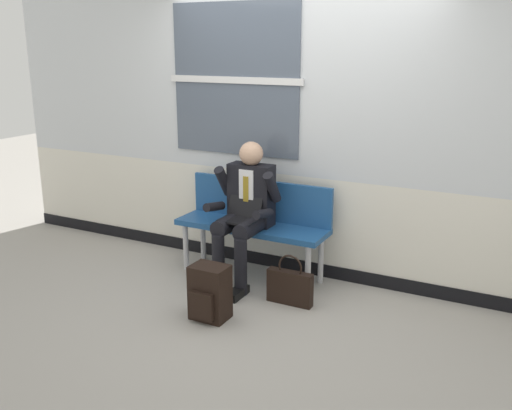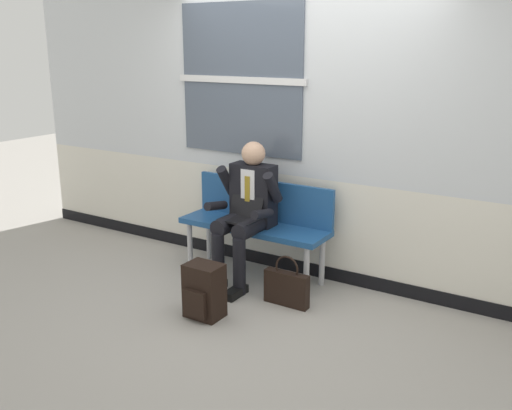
{
  "view_description": "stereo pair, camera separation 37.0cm",
  "coord_description": "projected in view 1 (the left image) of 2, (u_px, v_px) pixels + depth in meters",
  "views": [
    {
      "loc": [
        2.01,
        -4.03,
        2.07
      ],
      "look_at": [
        -0.15,
        0.12,
        0.75
      ],
      "focal_mm": 40.22,
      "sensor_mm": 36.0,
      "label": 1
    },
    {
      "loc": [
        2.33,
        -3.84,
        2.07
      ],
      "look_at": [
        -0.15,
        0.12,
        0.75
      ],
      "focal_mm": 40.22,
      "sensor_mm": 36.0,
      "label": 2
    }
  ],
  "objects": [
    {
      "name": "handbag",
      "position": [
        290.0,
        286.0,
        4.69
      ],
      "size": [
        0.39,
        0.08,
        0.43
      ],
      "color": "black",
      "rests_on": "ground"
    },
    {
      "name": "ground_plane",
      "position": [
        265.0,
        295.0,
        4.89
      ],
      "size": [
        18.0,
        18.0,
        0.0
      ],
      "primitive_type": "plane",
      "color": "#9E9991"
    },
    {
      "name": "station_wall",
      "position": [
        298.0,
        132.0,
        5.11
      ],
      "size": [
        6.52,
        0.17,
        2.62
      ],
      "color": "silver",
      "rests_on": "ground"
    },
    {
      "name": "bench_with_person",
      "position": [
        255.0,
        218.0,
        5.21
      ],
      "size": [
        1.4,
        0.42,
        0.87
      ],
      "color": "navy",
      "rests_on": "ground"
    },
    {
      "name": "backpack",
      "position": [
        209.0,
        293.0,
        4.42
      ],
      "size": [
        0.29,
        0.25,
        0.43
      ],
      "color": "black",
      "rests_on": "ground"
    },
    {
      "name": "person_seated",
      "position": [
        244.0,
        209.0,
        5.01
      ],
      "size": [
        0.57,
        0.7,
        1.25
      ],
      "color": "black",
      "rests_on": "ground"
    }
  ]
}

